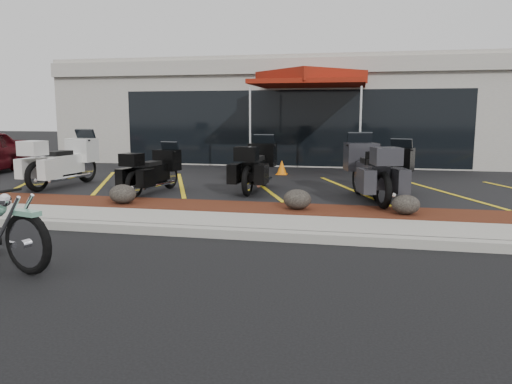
% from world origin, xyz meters
% --- Properties ---
extents(ground, '(90.00, 90.00, 0.00)m').
position_xyz_m(ground, '(0.00, 0.00, 0.00)').
color(ground, black).
rests_on(ground, ground).
extents(curb, '(24.00, 0.25, 0.15)m').
position_xyz_m(curb, '(0.00, 0.90, 0.07)').
color(curb, gray).
rests_on(curb, ground).
extents(sidewalk, '(24.00, 1.20, 0.15)m').
position_xyz_m(sidewalk, '(0.00, 1.60, 0.07)').
color(sidewalk, gray).
rests_on(sidewalk, ground).
extents(mulch_bed, '(24.00, 1.20, 0.16)m').
position_xyz_m(mulch_bed, '(0.00, 2.80, 0.08)').
color(mulch_bed, '#340D0B').
rests_on(mulch_bed, ground).
extents(upper_lot, '(26.00, 9.60, 0.15)m').
position_xyz_m(upper_lot, '(0.00, 8.20, 0.07)').
color(upper_lot, black).
rests_on(upper_lot, ground).
extents(dealership_building, '(18.00, 8.16, 4.00)m').
position_xyz_m(dealership_building, '(0.00, 14.47, 2.01)').
color(dealership_building, '#9A948B').
rests_on(dealership_building, ground).
extents(boulder_left, '(0.56, 0.47, 0.40)m').
position_xyz_m(boulder_left, '(-2.36, 2.61, 0.36)').
color(boulder_left, black).
rests_on(boulder_left, mulch_bed).
extents(boulder_mid, '(0.55, 0.46, 0.39)m').
position_xyz_m(boulder_mid, '(1.24, 2.74, 0.35)').
color(boulder_mid, black).
rests_on(boulder_mid, mulch_bed).
extents(boulder_right, '(0.51, 0.43, 0.36)m').
position_xyz_m(boulder_right, '(3.26, 2.64, 0.34)').
color(boulder_right, black).
rests_on(boulder_right, mulch_bed).
extents(hero_cruiser, '(3.10, 1.56, 1.06)m').
position_xyz_m(hero_cruiser, '(-1.57, -1.46, 0.53)').
color(hero_cruiser, '#70AF92').
rests_on(hero_cruiser, ground).
extents(touring_white, '(1.27, 2.58, 1.44)m').
position_xyz_m(touring_white, '(-4.84, 5.46, 0.87)').
color(touring_white, silver).
rests_on(touring_white, upper_lot).
extents(touring_black_front, '(1.13, 2.13, 1.18)m').
position_xyz_m(touring_black_front, '(-2.19, 4.81, 0.74)').
color(touring_black_front, black).
rests_on(touring_black_front, upper_lot).
extents(touring_black_mid, '(0.95, 2.32, 1.33)m').
position_xyz_m(touring_black_mid, '(0.00, 5.72, 0.82)').
color(touring_black_mid, black).
rests_on(touring_black_mid, upper_lot).
extents(touring_grey, '(1.58, 2.63, 1.43)m').
position_xyz_m(touring_grey, '(2.39, 4.88, 0.87)').
color(touring_grey, '#2C2C31').
rests_on(touring_grey, upper_lot).
extents(touring_black_rear, '(1.51, 2.34, 1.27)m').
position_xyz_m(touring_black_rear, '(3.34, 5.42, 0.79)').
color(touring_black_rear, black).
rests_on(touring_black_rear, upper_lot).
extents(traffic_cone, '(0.41, 0.41, 0.44)m').
position_xyz_m(traffic_cone, '(0.06, 8.31, 0.37)').
color(traffic_cone, orange).
rests_on(traffic_cone, upper_lot).
extents(popup_canopy, '(3.87, 3.87, 3.17)m').
position_xyz_m(popup_canopy, '(0.80, 9.24, 3.03)').
color(popup_canopy, silver).
rests_on(popup_canopy, upper_lot).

